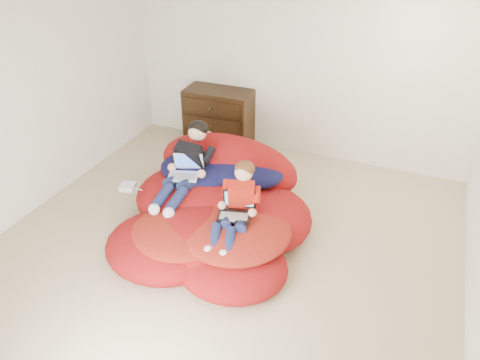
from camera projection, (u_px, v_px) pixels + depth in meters
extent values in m
cube|color=#C4B28C|center=(225.00, 254.00, 5.33)|extent=(5.10, 5.10, 0.25)
cube|color=white|center=(297.00, 71.00, 6.59)|extent=(5.10, 0.02, 2.50)
cube|color=white|center=(38.00, 334.00, 2.64)|extent=(5.10, 0.02, 2.50)
cube|color=white|center=(27.00, 108.00, 5.44)|extent=(0.02, 5.10, 2.50)
cube|color=white|center=(220.00, 14.00, 3.96)|extent=(5.10, 5.10, 0.02)
cube|color=black|center=(219.00, 118.00, 7.16)|extent=(1.02, 0.53, 0.90)
cube|color=black|center=(212.00, 141.00, 7.09)|extent=(0.90, 0.04, 0.22)
cylinder|color=#4C3F26|center=(211.00, 142.00, 7.08)|extent=(0.03, 0.06, 0.03)
cube|color=black|center=(211.00, 125.00, 6.95)|extent=(0.90, 0.04, 0.22)
cylinder|color=#4C3F26|center=(211.00, 125.00, 6.94)|extent=(0.03, 0.06, 0.03)
cube|color=black|center=(211.00, 108.00, 6.81)|extent=(0.90, 0.04, 0.22)
cylinder|color=#4C3F26|center=(210.00, 108.00, 6.79)|extent=(0.03, 0.06, 0.03)
ellipsoid|color=#A01212|center=(198.00, 197.00, 5.70)|extent=(1.55, 1.39, 0.56)
ellipsoid|color=#A01212|center=(251.00, 217.00, 5.39)|extent=(1.40, 1.36, 0.51)
ellipsoid|color=#A01212|center=(206.00, 235.00, 5.13)|extent=(1.59, 1.27, 0.51)
ellipsoid|color=#A01212|center=(165.00, 245.00, 5.04)|extent=(1.31, 1.20, 0.44)
ellipsoid|color=#A01212|center=(232.00, 266.00, 4.78)|extent=(1.16, 1.06, 0.38)
ellipsoid|color=#A01212|center=(228.00, 166.00, 5.99)|extent=(1.85, 0.82, 0.82)
ellipsoid|color=#11133F|center=(200.00, 169.00, 5.78)|extent=(1.02, 0.84, 0.26)
ellipsoid|color=#11133F|center=(242.00, 171.00, 5.65)|extent=(1.03, 0.72, 0.25)
ellipsoid|color=#A02316|center=(236.00, 230.00, 4.95)|extent=(1.19, 1.19, 0.22)
ellipsoid|color=#A02316|center=(180.00, 232.00, 4.98)|extent=(1.08, 0.97, 0.19)
ellipsoid|color=beige|center=(204.00, 140.00, 6.14)|extent=(0.41, 0.26, 0.26)
cube|color=black|center=(194.00, 158.00, 5.60)|extent=(0.36, 0.42, 0.48)
sphere|color=#D9A285|center=(197.00, 132.00, 5.54)|extent=(0.22, 0.22, 0.22)
ellipsoid|color=black|center=(198.00, 128.00, 5.55)|extent=(0.25, 0.23, 0.19)
cylinder|color=#161F45|center=(176.00, 180.00, 5.48)|extent=(0.19, 0.38, 0.20)
cylinder|color=#161F45|center=(162.00, 196.00, 5.25)|extent=(0.16, 0.36, 0.23)
sphere|color=white|center=(154.00, 209.00, 5.14)|extent=(0.13, 0.13, 0.13)
cylinder|color=#161F45|center=(190.00, 184.00, 5.42)|extent=(0.19, 0.38, 0.20)
cylinder|color=#161F45|center=(177.00, 200.00, 5.19)|extent=(0.16, 0.36, 0.23)
sphere|color=white|center=(169.00, 213.00, 5.08)|extent=(0.13, 0.13, 0.13)
cube|color=red|center=(242.00, 198.00, 4.98)|extent=(0.35, 0.33, 0.44)
sphere|color=#D9A285|center=(244.00, 172.00, 4.88)|extent=(0.20, 0.20, 0.20)
ellipsoid|color=#512C15|center=(245.00, 168.00, 4.88)|extent=(0.22, 0.21, 0.17)
cylinder|color=#161F45|center=(227.00, 220.00, 4.93)|extent=(0.22, 0.34, 0.18)
cylinder|color=#161F45|center=(215.00, 237.00, 4.72)|extent=(0.20, 0.32, 0.20)
sphere|color=white|center=(208.00, 251.00, 4.62)|extent=(0.12, 0.12, 0.12)
cylinder|color=#161F45|center=(241.00, 223.00, 4.87)|extent=(0.22, 0.34, 0.18)
cylinder|color=#161F45|center=(230.00, 241.00, 4.66)|extent=(0.20, 0.32, 0.20)
sphere|color=white|center=(223.00, 255.00, 4.56)|extent=(0.12, 0.12, 0.12)
cube|color=silver|center=(183.00, 176.00, 5.43)|extent=(0.40, 0.33, 0.01)
cube|color=gray|center=(183.00, 176.00, 5.42)|extent=(0.32, 0.22, 0.00)
cube|color=silver|center=(189.00, 161.00, 5.49)|extent=(0.35, 0.18, 0.23)
cube|color=blue|center=(188.00, 161.00, 5.48)|extent=(0.30, 0.15, 0.19)
cube|color=black|center=(234.00, 216.00, 4.88)|extent=(0.40, 0.32, 0.01)
cube|color=gray|center=(234.00, 216.00, 4.86)|extent=(0.32, 0.21, 0.00)
cube|color=black|center=(239.00, 199.00, 4.92)|extent=(0.35, 0.15, 0.24)
cube|color=teal|center=(239.00, 199.00, 4.92)|extent=(0.30, 0.12, 0.19)
cube|color=silver|center=(128.00, 187.00, 5.53)|extent=(0.20, 0.20, 0.06)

